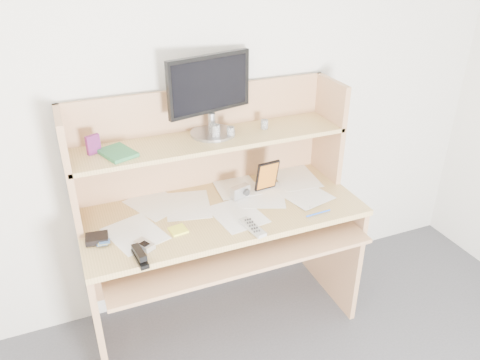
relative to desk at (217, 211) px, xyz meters
name	(u,v)px	position (x,y,z in m)	size (l,w,h in m)	color
back_wall	(199,95)	(0.00, 0.24, 0.56)	(3.60, 0.04, 2.50)	silver
desk	(217,211)	(0.00, 0.00, 0.00)	(1.40, 0.70, 1.30)	tan
paper_clutter	(222,208)	(0.00, -0.08, 0.06)	(1.32, 0.54, 0.01)	white
keyboard	(229,234)	(-0.01, -0.19, -0.03)	(0.47, 0.22, 0.03)	black
tv_remote	(252,227)	(0.07, -0.31, 0.07)	(0.05, 0.17, 0.02)	#ADADA8
flip_phone	(144,244)	(-0.43, -0.25, 0.07)	(0.05, 0.10, 0.02)	#BDBDBF
stapler	(140,256)	(-0.47, -0.34, 0.08)	(0.04, 0.14, 0.04)	black
wallet	(97,238)	(-0.62, -0.13, 0.07)	(0.10, 0.08, 0.03)	black
sticky_note_pad	(178,230)	(-0.26, -0.19, 0.06)	(0.08, 0.08, 0.01)	yellow
digital_camera	(240,192)	(0.13, -0.01, 0.09)	(0.10, 0.04, 0.06)	#A7A7A9
game_case	(267,176)	(0.29, 0.00, 0.15)	(0.12, 0.01, 0.17)	black
blue_pen	(318,213)	(0.42, -0.31, 0.07)	(0.01, 0.01, 0.14)	blue
card_box	(93,144)	(-0.56, 0.10, 0.43)	(0.07, 0.02, 0.09)	maroon
shelf_book	(118,153)	(-0.46, 0.04, 0.40)	(0.13, 0.17, 0.02)	#307945
chip_stack_a	(231,132)	(0.10, 0.04, 0.41)	(0.04, 0.04, 0.05)	black
chip_stack_b	(213,130)	(0.02, 0.09, 0.42)	(0.04, 0.04, 0.06)	silver
chip_stack_c	(264,124)	(0.30, 0.08, 0.41)	(0.04, 0.04, 0.05)	black
chip_stack_d	(216,132)	(0.02, 0.05, 0.42)	(0.04, 0.04, 0.07)	white
monitor	(210,93)	(0.02, 0.13, 0.60)	(0.45, 0.23, 0.39)	#9B9A9F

